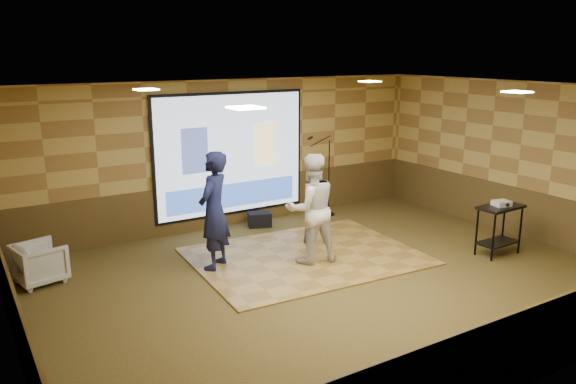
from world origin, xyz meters
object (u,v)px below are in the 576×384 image
av_table (499,221)px  duffel_bag (260,219)px  dance_floor (306,256)px  player_left (214,211)px  player_right (311,209)px  banquet_chair (40,263)px  projector_screen (231,156)px  mic_stand (326,193)px  projector (502,203)px

av_table → duffel_bag: 4.66m
dance_floor → duffel_bag: 2.01m
player_left → player_right: player_left is taller
av_table → banquet_chair: bearing=157.8°
player_right → banquet_chair: 4.41m
projector_screen → mic_stand: projector_screen is taller
projector_screen → projector: size_ratio=11.91×
dance_floor → av_table: size_ratio=4.28×
projector → projector_screen: bearing=140.4°
projector_screen → duffel_bag: 1.45m
av_table → mic_stand: size_ratio=0.50×
projector_screen → player_right: size_ratio=1.77×
duffel_bag → mic_stand: bearing=-1.4°
av_table → player_right: bearing=155.4°
player_left → banquet_chair: bearing=-60.2°
banquet_chair → duffel_bag: (4.33, 0.75, -0.18)m
player_right → projector: player_right is taller
projector_screen → projector: (3.27, -4.06, -0.53)m
player_right → mic_stand: bearing=-120.2°
player_left → projector: size_ratio=7.04×
dance_floor → mic_stand: bearing=46.9°
player_left → banquet_chair: 2.83m
mic_stand → player_right: bearing=-132.0°
projector_screen → duffel_bag: bearing=-41.9°
dance_floor → banquet_chair: banquet_chair is taller
player_right → mic_stand: 2.97m
banquet_chair → player_right: bearing=-123.4°
dance_floor → mic_stand: (1.84, 1.96, 0.48)m
projector → mic_stand: mic_stand is taller
banquet_chair → duffel_bag: size_ratio=1.51×
av_table → mic_stand: bearing=107.8°
projector_screen → banquet_chair: 4.23m
projector → duffel_bag: size_ratio=0.60×
av_table → projector: size_ratio=3.22×
projector_screen → player_right: projector_screen is taller
duffel_bag → banquet_chair: bearing=-170.2°
player_left → mic_stand: player_left is taller
player_left → duffel_bag: size_ratio=4.19×
projector_screen → player_right: 2.70m
dance_floor → av_table: 3.49m
projector_screen → player_left: (-1.32, -2.04, -0.47)m
projector → banquet_chair: (-7.17, 2.92, -0.62)m
projector → mic_stand: size_ratio=0.15×
dance_floor → banquet_chair: 4.36m
projector → mic_stand: bearing=119.5°
projector → mic_stand: (-1.18, 3.63, -0.45)m
projector_screen → duffel_bag: projector_screen is taller
projector_screen → dance_floor: bearing=-83.9°
player_right → mic_stand: size_ratio=1.04×
mic_stand → player_left: bearing=-156.1°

